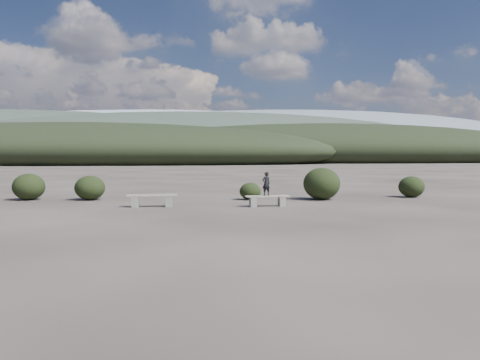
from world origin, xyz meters
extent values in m
plane|color=#2B2522|center=(0.00, 0.00, 0.00)|extent=(1200.00, 1200.00, 0.00)
cube|color=slate|center=(-2.91, 6.06, 0.20)|extent=(0.27, 0.36, 0.40)
cube|color=slate|center=(-1.71, 6.11, 0.20)|extent=(0.27, 0.36, 0.40)
cube|color=gray|center=(-2.31, 6.08, 0.43)|extent=(1.82, 0.46, 0.05)
cube|color=slate|center=(1.32, 5.76, 0.18)|extent=(0.26, 0.34, 0.36)
cube|color=slate|center=(2.40, 5.86, 0.18)|extent=(0.26, 0.34, 0.36)
cube|color=gray|center=(1.86, 5.81, 0.38)|extent=(1.64, 0.50, 0.04)
imported|color=black|center=(1.81, 5.80, 0.84)|extent=(0.36, 0.30, 0.86)
ellipsoid|color=black|center=(-5.16, 9.00, 0.51)|extent=(1.25, 1.25, 1.02)
ellipsoid|color=black|center=(1.53, 8.46, 0.36)|extent=(0.90, 0.90, 0.72)
ellipsoid|color=black|center=(4.52, 8.23, 0.68)|extent=(1.54, 1.54, 1.35)
ellipsoid|color=black|center=(8.81, 8.97, 0.47)|extent=(1.12, 1.12, 0.94)
ellipsoid|color=black|center=(-7.71, 9.23, 0.55)|extent=(1.31, 1.31, 1.10)
ellipsoid|color=black|center=(-25.00, 90.00, 2.70)|extent=(110.00, 40.00, 12.00)
ellipsoid|color=black|center=(35.00, 110.00, 3.15)|extent=(120.00, 44.00, 14.00)
ellipsoid|color=#2E382E|center=(0.00, 160.00, 5.40)|extent=(190.00, 64.00, 24.00)
ellipsoid|color=#2E382E|center=(-90.00, 220.00, 7.20)|extent=(240.00, 80.00, 32.00)
ellipsoid|color=slate|center=(70.00, 300.00, 9.90)|extent=(340.00, 110.00, 44.00)
ellipsoid|color=#929BA5|center=(-30.00, 400.00, 12.60)|extent=(460.00, 140.00, 56.00)
camera|label=1|loc=(-0.69, -10.98, 1.87)|focal=35.00mm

